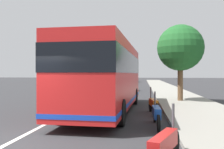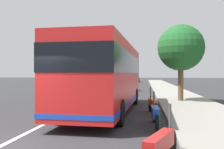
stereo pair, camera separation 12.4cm
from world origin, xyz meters
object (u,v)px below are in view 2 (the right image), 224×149
Objects in this scene: motorcycle_far_end at (153,104)px; car_behind_bus at (99,83)px; car_ahead_same_lane at (135,79)px; roadside_tree_mid_block at (181,48)px; car_far_distant at (125,84)px; motorcycle_mid_row at (155,114)px; car_side_street at (112,81)px; motorcycle_angled at (160,147)px; coach_bus at (107,74)px.

motorcycle_far_end is 0.47× the size of car_behind_bus.
roadside_tree_mid_block is at bearing -172.16° from car_ahead_same_lane.
car_far_distant is 28.71m from car_ahead_same_lane.
motorcycle_mid_row is at bearing -175.64° from car_ahead_same_lane.
roadside_tree_mid_block reaches higher than car_far_distant.
car_ahead_same_lane is 40.06m from roadside_tree_mid_block.
roadside_tree_mid_block is (-26.04, -8.11, 2.95)m from car_side_street.
motorcycle_mid_row is 47.56m from car_ahead_same_lane.
motorcycle_angled is 1.00× the size of motorcycle_mid_row.
car_far_distant is at bearing 27.27° from motorcycle_angled.
motorcycle_angled is at bearing -160.41° from coach_bus.
car_behind_bus reaches higher than motorcycle_angled.
car_side_street is at bearing 29.97° from motorcycle_angled.
roadside_tree_mid_block is (-10.98, -4.62, 2.93)m from car_far_distant.
coach_bus is 4.60× the size of motorcycle_far_end.
car_behind_bus reaches higher than motorcycle_far_end.
motorcycle_far_end is 0.50× the size of car_side_street.
motorcycle_angled is at bearing 170.16° from roadside_tree_mid_block.
car_behind_bus is 16.13m from roadside_tree_mid_block.
car_ahead_same_lane is (26.10, -3.60, -0.00)m from car_behind_bus.
roadside_tree_mid_block reaches higher than motorcycle_far_end.
car_behind_bus is 0.90× the size of roadside_tree_mid_block.
roadside_tree_mid_block is at bearing 11.10° from motorcycle_angled.
motorcycle_far_end is 16.21m from car_far_distant.
coach_bus is 18.61m from car_behind_bus.
car_side_street is (30.62, 3.80, -1.23)m from coach_bus.
car_side_street reaches higher than motorcycle_mid_row.
car_side_street is (38.00, 6.04, 0.22)m from motorcycle_angled.
car_ahead_same_lane is (28.71, -0.03, -0.04)m from car_far_distant.
car_ahead_same_lane reaches higher than motorcycle_angled.
coach_bus is at bearing 37.79° from motorcycle_angled.
coach_bus reaches higher than car_side_street.
car_ahead_same_lane is (44.27, 0.28, -1.24)m from coach_bus.
coach_bus is 2.26× the size of car_ahead_same_lane.
roadside_tree_mid_block is (4.58, -4.31, 1.72)m from coach_bus.
roadside_tree_mid_block is at bearing -40.50° from coach_bus.
car_side_street is (-13.64, 3.52, 0.02)m from car_ahead_same_lane.
motorcycle_far_end is at bearing -97.92° from coach_bus.
roadside_tree_mid_block is at bearing 18.86° from car_side_street.
motorcycle_far_end is at bearing -175.44° from car_ahead_same_lane.
coach_bus is 4.55× the size of motorcycle_mid_row.
car_side_street reaches higher than motorcycle_far_end.
roadside_tree_mid_block is (-39.69, -4.59, 2.96)m from car_ahead_same_lane.
car_far_distant reaches higher than motorcycle_angled.
motorcycle_far_end is at bearing 12.70° from car_side_street.
motorcycle_far_end is (2.79, -0.00, 0.00)m from motorcycle_mid_row.
car_side_street is at bearing 9.83° from coach_bus.
car_far_distant is (15.99, 2.62, 0.26)m from motorcycle_far_end.
motorcycle_angled reaches higher than motorcycle_mid_row.
car_side_street is at bearing 2.79° from motorcycle_far_end.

